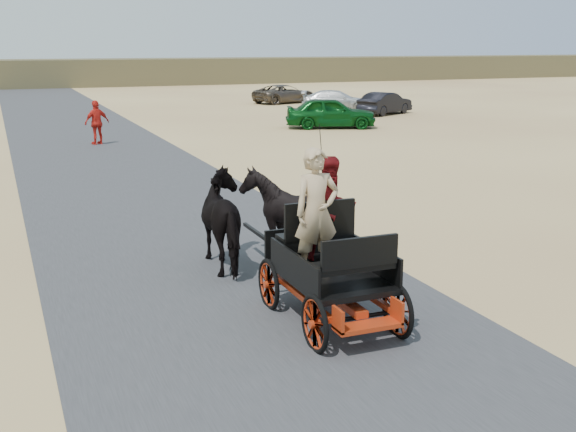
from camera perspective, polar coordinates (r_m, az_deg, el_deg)
name	(u,v)px	position (r m, az deg, el deg)	size (l,w,h in m)	color
ground	(328,381)	(8.81, 3.20, -12.89)	(140.00, 140.00, 0.00)	tan
road	(328,381)	(8.81, 3.20, -12.86)	(6.00, 140.00, 0.01)	#38383A
ridge_far	(32,73)	(69.25, -19.60, 10.57)	(140.00, 6.00, 2.40)	brown
carriage	(330,297)	(10.44, 3.32, -6.41)	(1.30, 2.40, 0.72)	black
horse_left	(229,221)	(12.79, -4.65, -0.38)	(0.91, 2.01, 1.70)	black
horse_right	(287,215)	(13.14, -0.07, 0.05)	(1.37, 1.54, 1.70)	black
driver_man	(317,212)	(10.04, 2.27, 0.30)	(0.66, 0.43, 1.80)	tan
passenger_woman	(332,209)	(10.76, 3.49, 0.58)	(0.77, 0.60, 1.58)	#660C0F
pedestrian	(97,123)	(29.35, -14.86, 7.15)	(1.01, 0.42, 1.73)	red
car_a	(331,113)	(34.04, 3.39, 8.15)	(1.69, 4.19, 1.43)	#0C4C19
car_b	(385,103)	(40.80, 7.67, 8.82)	(1.30, 3.73, 1.23)	black
car_c	(337,101)	(42.65, 3.86, 9.08)	(1.67, 4.10, 1.19)	silver
car_d	(285,94)	(48.09, -0.27, 9.63)	(1.99, 4.32, 1.20)	brown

